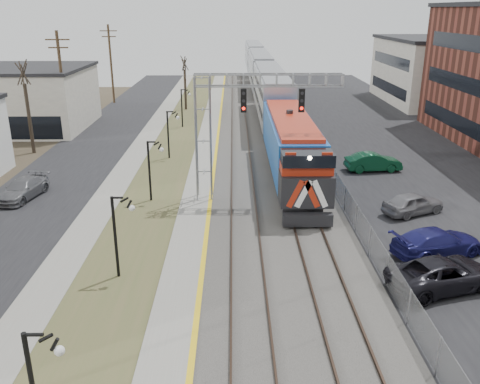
{
  "coord_description": "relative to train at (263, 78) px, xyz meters",
  "views": [
    {
      "loc": [
        1.37,
        -3.0,
        11.75
      ],
      "look_at": [
        1.72,
        22.42,
        2.6
      ],
      "focal_mm": 38.0,
      "sensor_mm": 36.0,
      "label": 1
    }
  ],
  "objects": [
    {
      "name": "street_west",
      "position": [
        -17.0,
        -32.5,
        -2.9
      ],
      "size": [
        7.0,
        120.0,
        0.04
      ],
      "primitive_type": "cube",
      "color": "black",
      "rests_on": "ground"
    },
    {
      "name": "sidewalk",
      "position": [
        -12.5,
        -32.5,
        -2.88
      ],
      "size": [
        2.0,
        120.0,
        0.08
      ],
      "primitive_type": "cube",
      "color": "gray",
      "rests_on": "ground"
    },
    {
      "name": "grass_median",
      "position": [
        -9.5,
        -32.5,
        -2.89
      ],
      "size": [
        4.0,
        120.0,
        0.06
      ],
      "primitive_type": "cube",
      "color": "#474F2A",
      "rests_on": "ground"
    },
    {
      "name": "platform",
      "position": [
        -6.5,
        -32.5,
        -2.8
      ],
      "size": [
        2.0,
        120.0,
        0.24
      ],
      "primitive_type": "cube",
      "color": "gray",
      "rests_on": "ground"
    },
    {
      "name": "ballast_bed",
      "position": [
        -1.5,
        -32.5,
        -2.82
      ],
      "size": [
        8.0,
        120.0,
        0.2
      ],
      "primitive_type": "cube",
      "color": "#595651",
      "rests_on": "ground"
    },
    {
      "name": "parking_lot",
      "position": [
        10.5,
        -32.5,
        -2.9
      ],
      "size": [
        16.0,
        120.0,
        0.04
      ],
      "primitive_type": "cube",
      "color": "black",
      "rests_on": "ground"
    },
    {
      "name": "platform_edge",
      "position": [
        -5.62,
        -32.5,
        -2.67
      ],
      "size": [
        0.24,
        120.0,
        0.01
      ],
      "primitive_type": "cube",
      "color": "gold",
      "rests_on": "platform"
    },
    {
      "name": "track_near",
      "position": [
        -3.5,
        -32.5,
        -2.64
      ],
      "size": [
        1.58,
        120.0,
        0.15
      ],
      "color": "#2D2119",
      "rests_on": "ballast_bed"
    },
    {
      "name": "track_far",
      "position": [
        -0.0,
        -32.5,
        -2.64
      ],
      "size": [
        1.58,
        120.0,
        0.15
      ],
      "color": "#2D2119",
      "rests_on": "ballast_bed"
    },
    {
      "name": "train",
      "position": [
        0.0,
        0.0,
        0.0
      ],
      "size": [
        3.0,
        85.85,
        5.33
      ],
      "color": "#144EA5",
      "rests_on": "ground"
    },
    {
      "name": "signal_gantry",
      "position": [
        -4.28,
        -39.51,
        2.67
      ],
      "size": [
        9.0,
        1.07,
        8.15
      ],
      "color": "gray",
      "rests_on": "ground"
    },
    {
      "name": "lampposts",
      "position": [
        -9.5,
        -49.22,
        -0.92
      ],
      "size": [
        0.14,
        62.14,
        4.0
      ],
      "color": "black",
      "rests_on": "ground"
    },
    {
      "name": "fence",
      "position": [
        2.7,
        -32.5,
        -2.12
      ],
      "size": [
        0.04,
        120.0,
        1.6
      ],
      "primitive_type": "cube",
      "color": "gray",
      "rests_on": "ground"
    },
    {
      "name": "bare_trees",
      "position": [
        -18.16,
        -28.59,
        -0.22
      ],
      "size": [
        12.3,
        42.3,
        5.95
      ],
      "color": "#382D23",
      "rests_on": "ground"
    },
    {
      "name": "car_lot_c",
      "position": [
        5.15,
        -50.73,
        -2.22
      ],
      "size": [
        5.53,
        3.72,
        1.41
      ],
      "primitive_type": "imported",
      "rotation": [
        0.0,
        0.0,
        1.87
      ],
      "color": "black",
      "rests_on": "ground"
    },
    {
      "name": "car_lot_d",
      "position": [
        6.1,
        -47.5,
        -2.22
      ],
      "size": [
        5.18,
        3.36,
        1.4
      ],
      "primitive_type": "imported",
      "rotation": [
        0.0,
        0.0,
        1.89
      ],
      "color": "navy",
      "rests_on": "ground"
    },
    {
      "name": "car_lot_e",
      "position": [
        6.75,
        -41.98,
        -2.25
      ],
      "size": [
        4.22,
        3.07,
        1.33
      ],
      "primitive_type": "imported",
      "rotation": [
        0.0,
        0.0,
        2.0
      ],
      "color": "slate",
      "rests_on": "ground"
    },
    {
      "name": "car_lot_f",
      "position": [
        6.6,
        -33.25,
        -2.22
      ],
      "size": [
        4.36,
        1.86,
        1.4
      ],
      "primitive_type": "imported",
      "rotation": [
        0.0,
        0.0,
        1.66
      ],
      "color": "#0D4125",
      "rests_on": "ground"
    },
    {
      "name": "car_street_b",
      "position": [
        -17.97,
        -38.93,
        -2.28
      ],
      "size": [
        2.63,
        4.68,
        1.28
      ],
      "primitive_type": "imported",
      "rotation": [
        0.0,
        0.0,
        -0.2
      ],
      "color": "slate",
      "rests_on": "ground"
    }
  ]
}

